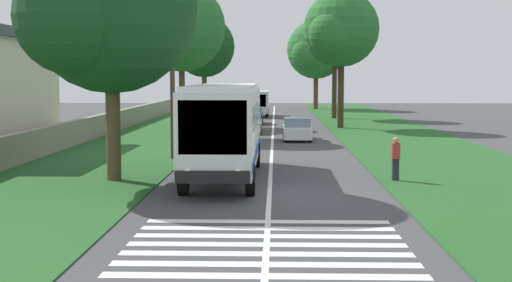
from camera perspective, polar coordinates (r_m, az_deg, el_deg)
ground at (r=24.44m, az=1.09°, el=-4.31°), size 160.00×160.00×0.00m
grass_verge_left at (r=40.20m, az=-10.47°, el=-0.57°), size 120.00×8.00×0.04m
grass_verge_right at (r=40.11m, az=13.10°, el=-0.63°), size 120.00×8.00×0.04m
centre_line at (r=39.31m, az=1.30°, el=-0.64°), size 110.00×0.16×0.01m
coach_bus at (r=27.89m, az=-2.53°, el=1.32°), size 11.16×2.62×3.73m
zebra_crossing at (r=17.28m, az=0.86°, el=-8.38°), size 5.85×6.80×0.01m
trailing_car_0 at (r=44.67m, az=3.35°, el=0.93°), size 4.30×1.78×1.43m
trailing_car_1 at (r=50.32m, az=-0.55°, el=1.43°), size 4.30×1.78×1.43m
trailing_car_2 at (r=59.52m, az=-0.30°, el=2.04°), size 4.30×1.78×1.43m
trailing_minibus_0 at (r=70.25m, az=0.14°, el=3.26°), size 6.00×2.14×2.53m
roadside_tree_left_0 at (r=47.22m, az=-6.19°, el=8.97°), size 6.47×5.83×10.11m
roadside_tree_left_1 at (r=28.12m, az=-11.86°, el=10.12°), size 8.27×6.64×9.99m
roadside_tree_left_2 at (r=56.67m, az=-4.34°, el=7.50°), size 5.54×4.88×8.77m
roadside_tree_right_0 at (r=85.95m, az=4.80°, el=7.25°), size 8.28×7.03×10.66m
roadside_tree_right_1 at (r=55.00m, az=6.79°, el=8.85°), size 6.63×5.82×10.52m
roadside_tree_right_2 at (r=67.19m, az=6.25°, el=8.28°), size 6.42×5.46×10.43m
utility_pole at (r=34.37m, az=-6.78°, el=4.91°), size 0.24×1.40×7.36m
roadside_wall at (r=45.78m, az=-13.34°, el=1.01°), size 70.00×0.40×1.43m
pedestrian at (r=27.77m, az=11.25°, el=-1.36°), size 0.34×0.34×1.69m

